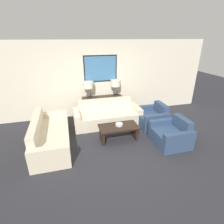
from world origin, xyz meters
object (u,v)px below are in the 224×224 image
table_lamp_left (88,87)px  table_lamp_right (116,85)px  couch_by_side (50,136)px  coffee_table (119,130)px  armchair_near_camera (171,135)px  couch_by_back_wall (107,116)px  armchair_near_back_wall (152,118)px  console_table (103,106)px  decorative_bowl (119,125)px

table_lamp_left → table_lamp_right: (0.98, 0.00, 0.00)m
table_lamp_right → couch_by_side: (-2.27, -1.54, -0.88)m
coffee_table → armchair_near_camera: size_ratio=1.15×
table_lamp_right → couch_by_back_wall: 1.22m
coffee_table → table_lamp_left: bearing=108.1°
table_lamp_left → table_lamp_right: bearing=0.0°
couch_by_back_wall → coffee_table: (0.08, -1.06, 0.04)m
armchair_near_back_wall → armchair_near_camera: (0.00, -1.14, 0.00)m
console_table → couch_by_back_wall: couch_by_back_wall is taller
table_lamp_right → console_table: bearing=180.0°
table_lamp_left → couch_by_side: table_lamp_left is taller
armchair_near_back_wall → armchair_near_camera: bearing=-90.0°
console_table → table_lamp_right: bearing=0.0°
console_table → decorative_bowl: console_table is taller
table_lamp_left → armchair_near_back_wall: (1.90, -1.18, -0.89)m
table_lamp_left → armchair_near_camera: 3.13m
armchair_near_camera → armchair_near_back_wall: bearing=90.0°
couch_by_back_wall → coffee_table: size_ratio=2.00×
couch_by_back_wall → decorative_bowl: (0.10, -1.03, 0.18)m
couch_by_side → armchair_near_camera: size_ratio=2.30×
console_table → couch_by_side: couch_by_side is taller
decorative_bowl → armchair_near_back_wall: size_ratio=0.22×
decorative_bowl → armchair_near_back_wall: (1.31, 0.54, -0.20)m
table_lamp_left → couch_by_back_wall: table_lamp_left is taller
console_table → armchair_near_back_wall: size_ratio=1.52×
couch_by_back_wall → armchair_near_back_wall: size_ratio=2.30×
coffee_table → console_table: bearing=92.6°
couch_by_side → coffee_table: couch_by_side is taller
table_lamp_left → armchair_near_back_wall: size_ratio=0.61×
console_table → couch_by_back_wall: (0.00, -0.69, -0.10)m
couch_by_back_wall → armchair_near_back_wall: 1.49m
table_lamp_right → decorative_bowl: bearing=-102.7°
console_table → coffee_table: size_ratio=1.32×
armchair_near_back_wall → couch_by_side: bearing=-173.5°
table_lamp_left → couch_by_back_wall: bearing=-54.6°
table_lamp_left → couch_by_side: size_ratio=0.27×
table_lamp_right → armchair_near_camera: bearing=-68.3°
couch_by_side → coffee_table: size_ratio=2.00×
console_table → table_lamp_left: bearing=180.0°
table_lamp_right → coffee_table: size_ratio=0.53×
table_lamp_right → armchair_near_camera: size_ratio=0.61×
couch_by_back_wall → decorative_bowl: couch_by_back_wall is taller
console_table → armchair_near_back_wall: (1.41, -1.18, -0.11)m
table_lamp_left → armchair_near_camera: table_lamp_left is taller
couch_by_side → armchair_near_camera: couch_by_side is taller
armchair_near_camera → coffee_table: bearing=156.9°
table_lamp_right → coffee_table: 1.98m
table_lamp_left → coffee_table: size_ratio=0.53×
table_lamp_left → table_lamp_right: size_ratio=1.00×
table_lamp_right → armchair_near_back_wall: table_lamp_right is taller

